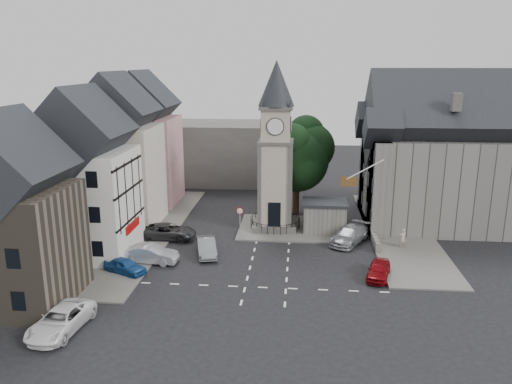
# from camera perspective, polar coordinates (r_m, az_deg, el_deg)

# --- Properties ---
(ground) EXTENTS (120.00, 120.00, 0.00)m
(ground) POSITION_cam_1_polar(r_m,az_deg,el_deg) (42.27, 1.62, -7.67)
(ground) COLOR black
(ground) RESTS_ON ground
(pavement_west) EXTENTS (6.00, 30.00, 0.14)m
(pavement_west) POSITION_cam_1_polar(r_m,az_deg,el_deg) (50.02, -12.43, -4.33)
(pavement_west) COLOR #595651
(pavement_west) RESTS_ON ground
(pavement_east) EXTENTS (6.00, 26.00, 0.14)m
(pavement_east) POSITION_cam_1_polar(r_m,az_deg,el_deg) (50.62, 15.92, -4.33)
(pavement_east) COLOR #595651
(pavement_east) RESTS_ON ground
(central_island) EXTENTS (10.00, 8.00, 0.16)m
(central_island) POSITION_cam_1_polar(r_m,az_deg,el_deg) (49.68, 3.92, -4.13)
(central_island) COLOR #595651
(central_island) RESTS_ON ground
(road_markings) EXTENTS (20.00, 8.00, 0.01)m
(road_markings) POSITION_cam_1_polar(r_m,az_deg,el_deg) (37.25, 1.09, -10.87)
(road_markings) COLOR silver
(road_markings) RESTS_ON ground
(clock_tower) EXTENTS (4.86, 4.86, 16.25)m
(clock_tower) POSITION_cam_1_polar(r_m,az_deg,el_deg) (47.74, 2.28, 5.09)
(clock_tower) COLOR #4C4944
(clock_tower) RESTS_ON ground
(stone_shelter) EXTENTS (4.30, 3.30, 3.08)m
(stone_shelter) POSITION_cam_1_polar(r_m,az_deg,el_deg) (48.81, 7.81, -2.76)
(stone_shelter) COLOR slate
(stone_shelter) RESTS_ON ground
(town_tree) EXTENTS (7.20, 7.20, 10.80)m
(town_tree) POSITION_cam_1_polar(r_m,az_deg,el_deg) (52.82, 4.71, 4.72)
(town_tree) COLOR black
(town_tree) RESTS_ON ground
(warning_sign_post) EXTENTS (0.70, 0.19, 2.85)m
(warning_sign_post) POSITION_cam_1_polar(r_m,az_deg,el_deg) (46.95, -1.86, -2.73)
(warning_sign_post) COLOR black
(warning_sign_post) RESTS_ON ground
(terrace_pink) EXTENTS (8.10, 7.60, 12.80)m
(terrace_pink) POSITION_cam_1_polar(r_m,az_deg,el_deg) (58.60, -12.71, 5.01)
(terrace_pink) COLOR tan
(terrace_pink) RESTS_ON ground
(terrace_cream) EXTENTS (8.10, 7.60, 12.80)m
(terrace_cream) POSITION_cam_1_polar(r_m,az_deg,el_deg) (51.16, -15.38, 3.47)
(terrace_cream) COLOR beige
(terrace_cream) RESTS_ON ground
(terrace_tudor) EXTENTS (8.10, 7.60, 12.00)m
(terrace_tudor) POSITION_cam_1_polar(r_m,az_deg,el_deg) (44.01, -18.90, 0.90)
(terrace_tudor) COLOR silver
(terrace_tudor) RESTS_ON ground
(building_sw_stone) EXTENTS (8.60, 7.60, 10.40)m
(building_sw_stone) POSITION_cam_1_polar(r_m,az_deg,el_deg) (37.26, -26.42, -3.62)
(building_sw_stone) COLOR #4C4439
(building_sw_stone) RESTS_ON ground
(backdrop_west) EXTENTS (20.00, 10.00, 8.00)m
(backdrop_west) POSITION_cam_1_polar(r_m,az_deg,el_deg) (69.59, -6.87, 4.59)
(backdrop_west) COLOR #4C4944
(backdrop_west) RESTS_ON ground
(east_building) EXTENTS (14.40, 11.40, 12.60)m
(east_building) POSITION_cam_1_polar(r_m,az_deg,el_deg) (52.69, 19.64, 3.10)
(east_building) COLOR slate
(east_building) RESTS_ON ground
(east_boundary_wall) EXTENTS (0.40, 16.00, 0.90)m
(east_boundary_wall) POSITION_cam_1_polar(r_m,az_deg,el_deg) (51.92, 12.51, -3.18)
(east_boundary_wall) COLOR slate
(east_boundary_wall) RESTS_ON ground
(flagpole) EXTENTS (3.68, 0.10, 2.74)m
(flagpole) POSITION_cam_1_polar(r_m,az_deg,el_deg) (44.34, 12.39, 2.54)
(flagpole) COLOR white
(flagpole) RESTS_ON ground
(car_west_blue) EXTENTS (3.89, 2.81, 1.23)m
(car_west_blue) POSITION_cam_1_polar(r_m,az_deg,el_deg) (40.62, -14.75, -8.19)
(car_west_blue) COLOR #194A8E
(car_west_blue) RESTS_ON ground
(car_west_silver) EXTENTS (4.63, 1.81, 1.50)m
(car_west_silver) POSITION_cam_1_polar(r_m,az_deg,el_deg) (42.16, -11.98, -6.96)
(car_west_silver) COLOR #B4B7BD
(car_west_silver) RESTS_ON ground
(car_west_grey) EXTENTS (5.31, 2.51, 1.47)m
(car_west_grey) POSITION_cam_1_polar(r_m,az_deg,el_deg) (47.29, -10.05, -4.47)
(car_west_grey) COLOR #2C2D2F
(car_west_grey) RESTS_ON ground
(car_island_silver) EXTENTS (2.60, 4.58, 1.43)m
(car_island_silver) POSITION_cam_1_polar(r_m,az_deg,el_deg) (43.11, -5.69, -6.26)
(car_island_silver) COLOR gray
(car_island_silver) RESTS_ON ground
(car_island_east) EXTENTS (4.42, 5.56, 1.51)m
(car_island_east) POSITION_cam_1_polar(r_m,az_deg,el_deg) (46.38, 10.67, -4.86)
(car_island_east) COLOR #999CA0
(car_island_east) RESTS_ON ground
(car_east_red) EXTENTS (2.50, 4.11, 1.31)m
(car_east_red) POSITION_cam_1_polar(r_m,az_deg,el_deg) (39.68, 13.84, -8.63)
(car_east_red) COLOR maroon
(car_east_red) RESTS_ON ground
(van_sw_white) EXTENTS (2.94, 5.39, 1.43)m
(van_sw_white) POSITION_cam_1_polar(r_m,az_deg,el_deg) (33.71, -21.42, -13.51)
(van_sw_white) COLOR white
(van_sw_white) RESTS_ON ground
(pedestrian) EXTENTS (0.79, 0.66, 1.84)m
(pedestrian) POSITION_cam_1_polar(r_m,az_deg,el_deg) (46.09, 16.38, -5.13)
(pedestrian) COLOR #B6A596
(pedestrian) RESTS_ON ground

